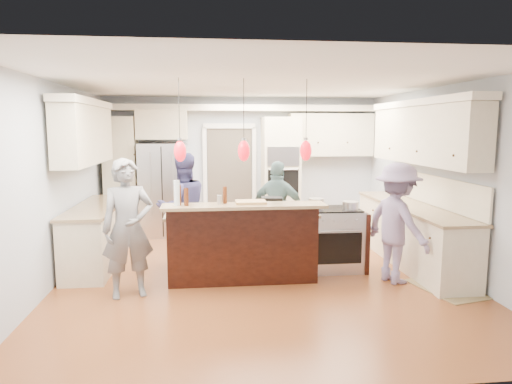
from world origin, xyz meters
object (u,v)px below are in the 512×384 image
at_px(island_range, 335,239).
at_px(person_far_left, 183,207).
at_px(person_bar_end, 128,228).
at_px(kitchen_island, 241,241).
at_px(refrigerator, 164,190).

relative_size(island_range, person_far_left, 0.54).
xyz_separation_m(person_bar_end, person_far_left, (0.60, 1.50, -0.01)).
relative_size(island_range, person_bar_end, 0.53).
bearing_deg(kitchen_island, person_bar_end, -153.45).
xyz_separation_m(kitchen_island, person_bar_end, (-1.45, -0.72, 0.38)).
bearing_deg(island_range, person_far_left, 162.75).
relative_size(refrigerator, kitchen_island, 0.86).
bearing_deg(person_bar_end, island_range, -0.21).
height_order(person_bar_end, person_far_left, person_bar_end).
bearing_deg(island_range, kitchen_island, -176.91).
height_order(kitchen_island, person_far_left, person_far_left).
xyz_separation_m(island_range, person_far_left, (-2.26, 0.70, 0.40)).
height_order(island_range, person_far_left, person_far_left).
xyz_separation_m(refrigerator, island_range, (2.71, -2.49, -0.44)).
xyz_separation_m(kitchen_island, island_range, (1.41, 0.08, -0.03)).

